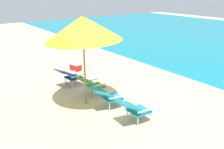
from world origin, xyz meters
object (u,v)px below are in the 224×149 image
at_px(lounge_chair_near_left, 91,84).
at_px(beach_umbrella_center, 83,28).
at_px(lounge_chair_far_left, 69,75).
at_px(cooler_box, 76,67).
at_px(lounge_chair_far_right, 134,108).
at_px(lounge_chair_near_right, 107,95).

distance_m(lounge_chair_near_left, beach_umbrella_center, 1.96).
bearing_deg(lounge_chair_far_left, lounge_chair_near_left, 9.24).
bearing_deg(cooler_box, lounge_chair_far_right, -10.30).
height_order(lounge_chair_near_right, cooler_box, lounge_chair_near_right).
distance_m(lounge_chair_far_right, cooler_box, 4.74).
height_order(lounge_chair_near_right, lounge_chair_far_right, same).
distance_m(lounge_chair_near_left, lounge_chair_near_right, 1.03).
distance_m(lounge_chair_far_right, beach_umbrella_center, 2.54).
bearing_deg(lounge_chair_near_left, cooler_box, 162.11).
bearing_deg(lounge_chair_near_right, beach_umbrella_center, -150.06).
distance_m(lounge_chair_near_right, lounge_chair_far_right, 1.07).
bearing_deg(lounge_chair_far_right, lounge_chair_near_right, -175.36).
xyz_separation_m(lounge_chair_far_right, beach_umbrella_center, (-1.67, -0.43, 1.86)).
bearing_deg(lounge_chair_far_right, beach_umbrella_center, -165.43).
bearing_deg(lounge_chair_far_left, cooler_box, 144.39).
xyz_separation_m(lounge_chair_far_left, beach_umbrella_center, (1.57, -0.26, 1.86)).
relative_size(lounge_chair_far_left, lounge_chair_far_right, 1.03).
relative_size(lounge_chair_far_left, lounge_chair_near_right, 0.99).
height_order(lounge_chair_near_left, lounge_chair_far_right, same).
relative_size(lounge_chair_near_left, cooler_box, 1.70).
relative_size(lounge_chair_far_left, lounge_chair_near_left, 1.04).
relative_size(lounge_chair_near_left, beach_umbrella_center, 0.29).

